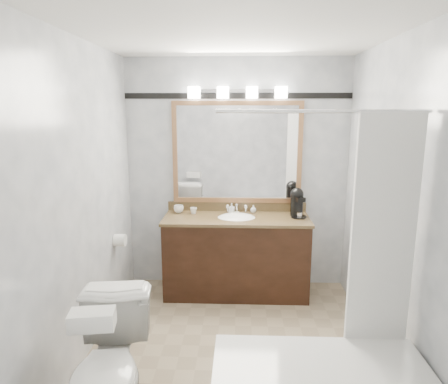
# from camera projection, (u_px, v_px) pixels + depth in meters

# --- Properties ---
(room) EXTENTS (2.42, 2.62, 2.52)m
(room) POSITION_uv_depth(u_px,v_px,m) (236.00, 202.00, 3.11)
(room) COLOR gray
(room) RESTS_ON ground
(vanity) EXTENTS (1.53, 0.58, 0.97)m
(vanity) POSITION_uv_depth(u_px,v_px,m) (236.00, 254.00, 4.27)
(vanity) COLOR black
(vanity) RESTS_ON ground
(mirror) EXTENTS (1.40, 0.04, 1.10)m
(mirror) POSITION_uv_depth(u_px,v_px,m) (237.00, 153.00, 4.31)
(mirror) COLOR #A7744B
(mirror) RESTS_ON room
(vanity_light_bar) EXTENTS (1.02, 0.14, 0.12)m
(vanity_light_bar) POSITION_uv_depth(u_px,v_px,m) (237.00, 92.00, 4.13)
(vanity_light_bar) COLOR silver
(vanity_light_bar) RESTS_ON room
(accent_stripe) EXTENTS (2.40, 0.01, 0.06)m
(accent_stripe) POSITION_uv_depth(u_px,v_px,m) (237.00, 96.00, 4.20)
(accent_stripe) COLOR black
(accent_stripe) RESTS_ON room
(tp_roll) EXTENTS (0.11, 0.12, 0.12)m
(tp_roll) POSITION_uv_depth(u_px,v_px,m) (120.00, 240.00, 3.92)
(tp_roll) COLOR white
(tp_roll) RESTS_ON room
(toilet) EXTENTS (0.55, 0.85, 0.82)m
(toilet) POSITION_uv_depth(u_px,v_px,m) (109.00, 371.00, 2.41)
(toilet) COLOR white
(toilet) RESTS_ON ground
(tissue_box) EXTENTS (0.25, 0.16, 0.10)m
(tissue_box) POSITION_uv_depth(u_px,v_px,m) (92.00, 320.00, 2.12)
(tissue_box) COLOR white
(tissue_box) RESTS_ON toilet
(coffee_maker) EXTENTS (0.17, 0.20, 0.31)m
(coffee_maker) POSITION_uv_depth(u_px,v_px,m) (297.00, 202.00, 4.18)
(coffee_maker) COLOR black
(coffee_maker) RESTS_ON vanity
(cup_left) EXTENTS (0.13, 0.13, 0.08)m
(cup_left) POSITION_uv_depth(u_px,v_px,m) (179.00, 209.00, 4.36)
(cup_left) COLOR white
(cup_left) RESTS_ON vanity
(cup_right) EXTENTS (0.09, 0.09, 0.07)m
(cup_right) POSITION_uv_depth(u_px,v_px,m) (194.00, 211.00, 4.32)
(cup_right) COLOR white
(cup_right) RESTS_ON vanity
(soap_bottle_a) EXTENTS (0.07, 0.07, 0.11)m
(soap_bottle_a) POSITION_uv_depth(u_px,v_px,m) (232.00, 209.00, 4.31)
(soap_bottle_a) COLOR white
(soap_bottle_a) RESTS_ON vanity
(soap_bottle_b) EXTENTS (0.07, 0.07, 0.08)m
(soap_bottle_b) POSITION_uv_depth(u_px,v_px,m) (253.00, 209.00, 4.37)
(soap_bottle_b) COLOR white
(soap_bottle_b) RESTS_ON vanity
(soap_bar) EXTENTS (0.08, 0.05, 0.03)m
(soap_bar) POSITION_uv_depth(u_px,v_px,m) (235.00, 213.00, 4.30)
(soap_bar) COLOR beige
(soap_bar) RESTS_ON vanity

